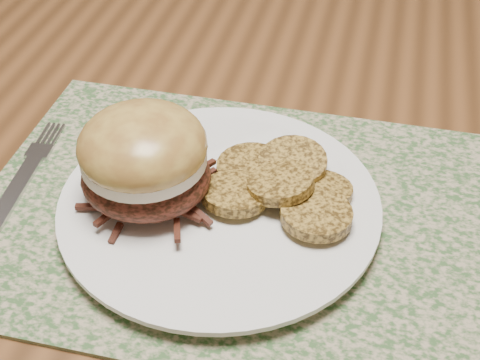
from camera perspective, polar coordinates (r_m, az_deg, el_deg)
name	(u,v)px	position (r m, az deg, el deg)	size (l,w,h in m)	color
dining_table	(97,96)	(0.89, -12.15, 7.01)	(1.50, 0.90, 0.75)	brown
placemat	(234,213)	(0.59, -0.53, -2.84)	(0.45, 0.33, 0.00)	#375A2E
dinner_plate	(220,206)	(0.58, -1.74, -2.26)	(0.26, 0.26, 0.02)	white
pork_sandwich	(144,159)	(0.55, -8.19, 1.80)	(0.12, 0.11, 0.08)	black
roasted_potatoes	(282,184)	(0.57, 3.57, -0.34)	(0.15, 0.14, 0.04)	olive
fork	(19,184)	(0.64, -18.31, -0.34)	(0.03, 0.19, 0.00)	#B3B3BA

